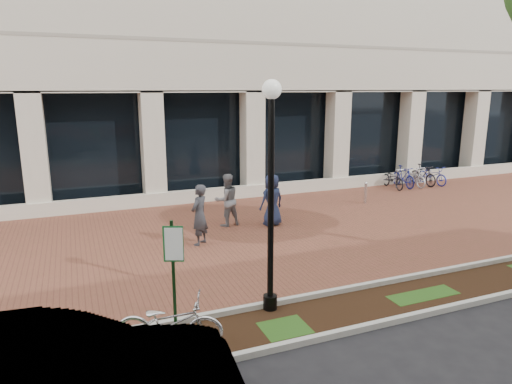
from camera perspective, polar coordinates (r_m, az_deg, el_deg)
name	(u,v)px	position (r m, az deg, el deg)	size (l,w,h in m)	color
ground	(251,234)	(13.86, -0.66, -5.31)	(120.00, 120.00, 0.00)	black
brick_plaza	(251,234)	(13.85, -0.66, -5.29)	(40.00, 9.00, 0.01)	brown
planting_strip	(347,311)	(9.53, 11.35, -14.35)	(40.00, 1.50, 0.01)	black
curb_plaza_side	(328,293)	(10.07, 8.98, -12.34)	(40.00, 0.12, 0.12)	#ADACA3
curb_street_side	(370,326)	(8.97, 14.09, -15.94)	(40.00, 0.12, 0.12)	#ADACA3
parking_sign	(173,266)	(7.83, -10.28, -9.09)	(0.34, 0.07, 2.21)	#143717
lamppost	(271,186)	(8.57, 1.88, 0.76)	(0.36, 0.36, 4.48)	black
locked_bicycle	(169,323)	(8.08, -10.78, -15.79)	(0.63, 1.81, 0.95)	silver
pedestrian_left	(199,215)	(12.82, -7.09, -2.87)	(0.63, 0.42, 1.73)	#2C2D32
pedestrian_mid	(227,200)	(14.53, -3.68, -1.01)	(0.82, 0.64, 1.69)	slate
pedestrian_right	(272,200)	(14.56, 2.00, -0.99)	(0.82, 0.53, 1.67)	#1B2544
bollard	(365,193)	(17.86, 13.52, -0.08)	(0.12, 0.12, 0.85)	#BCBBC0
bike_rack_cluster	(413,176)	(21.66, 19.05, 1.85)	(2.94, 1.70, 0.96)	black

